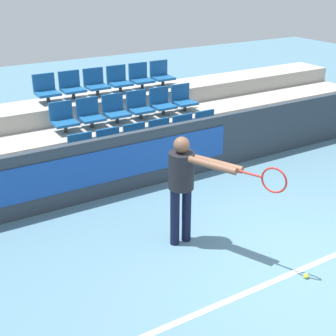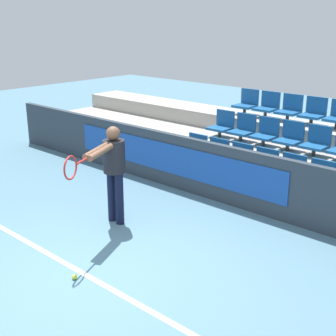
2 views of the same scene
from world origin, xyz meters
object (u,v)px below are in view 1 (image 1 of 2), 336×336
(stadium_chair_4, at_px, (186,131))
(stadium_chair_6, at_px, (63,118))
(stadium_chair_17, at_px, (161,74))
(stadium_chair_9, at_px, (139,106))
(stadium_chair_2, at_px, (137,141))
(stadium_chair_5, at_px, (208,126))
(stadium_chair_12, at_px, (46,90))
(stadium_chair_10, at_px, (162,102))
(stadium_chair_16, at_px, (140,77))
(stadium_chair_1, at_px, (111,146))
(stadium_chair_3, at_px, (162,136))
(stadium_chair_11, at_px, (183,99))
(stadium_chair_14, at_px, (96,83))
(tennis_player, at_px, (186,180))
(stadium_chair_7, at_px, (90,114))
(stadium_chair_0, at_px, (83,152))
(stadium_chair_8, at_px, (115,110))
(tennis_ball, at_px, (306,276))
(stadium_chair_13, at_px, (72,86))
(stadium_chair_15, at_px, (119,80))

(stadium_chair_4, xyz_separation_m, stadium_chair_6, (-2.13, 0.93, 0.35))
(stadium_chair_17, bearing_deg, stadium_chair_9, -138.95)
(stadium_chair_2, distance_m, stadium_chair_5, 1.60)
(stadium_chair_2, height_order, stadium_chair_9, stadium_chair_9)
(stadium_chair_12, height_order, stadium_chair_17, same)
(stadium_chair_10, bearing_deg, stadium_chair_16, 90.00)
(stadium_chair_1, relative_size, stadium_chair_3, 1.00)
(stadium_chair_4, distance_m, stadium_chair_5, 0.53)
(stadium_chair_11, height_order, stadium_chair_14, stadium_chair_14)
(stadium_chair_3, height_order, tennis_player, tennis_player)
(stadium_chair_7, bearing_deg, stadium_chair_14, 60.14)
(stadium_chair_3, height_order, stadium_chair_5, same)
(stadium_chair_4, bearing_deg, stadium_chair_5, 0.00)
(stadium_chair_0, bearing_deg, stadium_chair_17, 34.86)
(stadium_chair_5, relative_size, stadium_chair_8, 1.00)
(stadium_chair_3, distance_m, stadium_chair_16, 2.05)
(stadium_chair_3, height_order, stadium_chair_16, stadium_chair_16)
(stadium_chair_7, distance_m, tennis_ball, 5.11)
(stadium_chair_11, distance_m, stadium_chair_16, 1.13)
(stadium_chair_9, bearing_deg, stadium_chair_16, 60.14)
(stadium_chair_8, xyz_separation_m, stadium_chair_13, (-0.53, 0.93, 0.35))
(stadium_chair_9, bearing_deg, stadium_chair_2, -119.86)
(stadium_chair_5, bearing_deg, stadium_chair_2, 180.00)
(stadium_chair_16, bearing_deg, stadium_chair_6, -156.47)
(stadium_chair_0, xyz_separation_m, stadium_chair_10, (2.13, 0.93, 0.35))
(stadium_chair_14, distance_m, stadium_chair_15, 0.53)
(tennis_player, bearing_deg, stadium_chair_7, 65.44)
(stadium_chair_7, height_order, stadium_chair_10, same)
(stadium_chair_11, bearing_deg, stadium_chair_5, -90.00)
(stadium_chair_7, xyz_separation_m, stadium_chair_10, (1.60, 0.00, 0.00))
(stadium_chair_2, height_order, stadium_chair_12, stadium_chair_12)
(stadium_chair_0, relative_size, stadium_chair_16, 1.00)
(stadium_chair_4, height_order, stadium_chair_6, stadium_chair_6)
(stadium_chair_8, distance_m, stadium_chair_17, 1.88)
(stadium_chair_6, xyz_separation_m, stadium_chair_12, (0.00, 0.93, 0.35))
(stadium_chair_4, bearing_deg, stadium_chair_2, 180.00)
(stadium_chair_6, bearing_deg, stadium_chair_14, 41.05)
(stadium_chair_1, relative_size, tennis_ball, 8.33)
(stadium_chair_7, height_order, tennis_player, tennis_player)
(stadium_chair_14, relative_size, stadium_chair_15, 1.00)
(stadium_chair_2, xyz_separation_m, stadium_chair_16, (1.06, 1.85, 0.70))
(stadium_chair_4, bearing_deg, stadium_chair_9, 119.86)
(stadium_chair_13, height_order, stadium_chair_15, same)
(stadium_chair_8, relative_size, stadium_chair_9, 1.00)
(stadium_chair_11, xyz_separation_m, stadium_chair_15, (-1.06, 0.93, 0.35))
(stadium_chair_1, relative_size, stadium_chair_17, 1.00)
(stadium_chair_3, bearing_deg, stadium_chair_5, 0.00)
(stadium_chair_6, xyz_separation_m, stadium_chair_11, (2.66, 0.00, 0.00))
(stadium_chair_1, relative_size, stadium_chair_2, 1.00)
(stadium_chair_16, relative_size, tennis_ball, 8.33)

